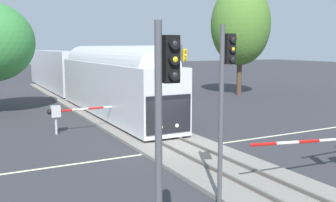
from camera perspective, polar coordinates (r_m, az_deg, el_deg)
name	(u,v)px	position (r m, az deg, el deg)	size (l,w,h in m)	color
ground_plane	(180,149)	(20.36, 1.77, -7.24)	(220.00, 220.00, 0.00)	#333338
road_centre_stripe	(180,149)	(20.36, 1.77, -7.23)	(44.00, 0.20, 0.01)	beige
railway_track	(180,148)	(20.33, 1.77, -6.98)	(4.40, 80.00, 0.32)	gray
commuter_train	(79,73)	(38.89, -13.16, 4.06)	(3.04, 41.61, 5.16)	silver
crossing_gate_far	(66,112)	(24.58, -15.10, -1.54)	(5.68, 0.40, 1.80)	#B7B7BC
traffic_signal_far_side	(183,68)	(30.59, 2.24, 4.97)	(0.53, 0.38, 5.55)	#4C4C51
traffic_signal_near_left	(164,115)	(8.05, -0.54, -2.06)	(0.53, 0.38, 5.93)	#4C4C51
traffic_signal_median	(225,87)	(12.75, 8.56, 2.15)	(0.53, 0.38, 6.12)	#4C4C51
maple_right_background	(240,25)	(43.76, 10.81, 11.14)	(6.58, 6.58, 12.32)	#4C3828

